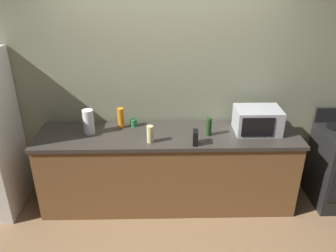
% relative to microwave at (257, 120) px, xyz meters
% --- Properties ---
extents(ground_plane, '(8.00, 8.00, 0.00)m').
position_rel_microwave_xyz_m(ground_plane, '(-0.97, -0.45, -1.04)').
color(ground_plane, '#93704C').
extents(back_wall, '(6.40, 0.10, 2.70)m').
position_rel_microwave_xyz_m(back_wall, '(-0.97, 0.36, 0.31)').
color(back_wall, gray).
rests_on(back_wall, ground_plane).
extents(counter_run, '(2.84, 0.64, 0.90)m').
position_rel_microwave_xyz_m(counter_run, '(-0.97, -0.05, -0.58)').
color(counter_run, brown).
rests_on(counter_run, ground_plane).
extents(microwave, '(0.48, 0.35, 0.27)m').
position_rel_microwave_xyz_m(microwave, '(0.00, 0.00, 0.00)').
color(microwave, '#B7BABF').
rests_on(microwave, counter_run).
extents(paper_towel_roll, '(0.12, 0.12, 0.27)m').
position_rel_microwave_xyz_m(paper_towel_roll, '(-1.81, 0.00, 0.00)').
color(paper_towel_roll, white).
rests_on(paper_towel_roll, counter_run).
extents(cordless_phone, '(0.06, 0.11, 0.15)m').
position_rel_microwave_xyz_m(cordless_phone, '(-0.69, -0.27, -0.06)').
color(cordless_phone, black).
rests_on(cordless_phone, counter_run).
extents(bottle_wine, '(0.06, 0.06, 0.20)m').
position_rel_microwave_xyz_m(bottle_wine, '(-0.53, -0.07, -0.04)').
color(bottle_wine, '#1E3F19').
rests_on(bottle_wine, counter_run).
extents(bottle_hand_soap, '(0.07, 0.07, 0.18)m').
position_rel_microwave_xyz_m(bottle_hand_soap, '(-1.15, -0.22, -0.04)').
color(bottle_hand_soap, beige).
rests_on(bottle_hand_soap, counter_run).
extents(bottle_dish_soap, '(0.07, 0.07, 0.23)m').
position_rel_microwave_xyz_m(bottle_dish_soap, '(-1.49, 0.14, -0.02)').
color(bottle_dish_soap, orange).
rests_on(bottle_dish_soap, counter_run).
extents(mug_green, '(0.08, 0.08, 0.09)m').
position_rel_microwave_xyz_m(mug_green, '(-1.35, 0.17, -0.09)').
color(mug_green, '#2D8C47').
rests_on(mug_green, counter_run).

